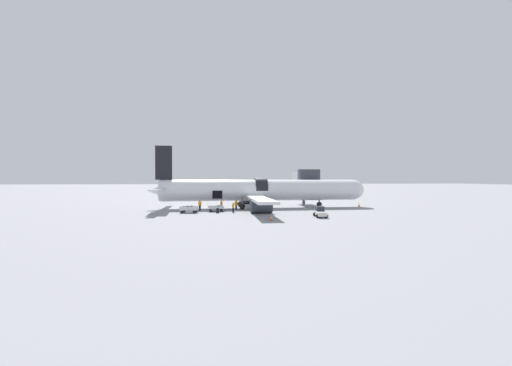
{
  "coord_description": "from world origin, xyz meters",
  "views": [
    {
      "loc": [
        -7.03,
        -51.65,
        5.38
      ],
      "look_at": [
        0.03,
        1.83,
        4.59
      ],
      "focal_mm": 22.0,
      "sensor_mm": 36.0,
      "label": 1
    }
  ],
  "objects_px": {
    "airplane": "(258,191)",
    "ground_crew_supervisor": "(221,205)",
    "suitcase_on_tarmac_spare": "(218,211)",
    "ground_crew_driver": "(200,205)",
    "baggage_tug_lead": "(260,206)",
    "baggage_cart_loading": "(216,209)",
    "ground_crew_loader_b": "(233,207)",
    "ground_crew_loader_a": "(236,205)",
    "baggage_tug_mid": "(320,213)",
    "baggage_cart_queued": "(189,210)"
  },
  "relations": [
    {
      "from": "baggage_cart_loading",
      "to": "baggage_cart_queued",
      "type": "height_order",
      "value": "baggage_cart_queued"
    },
    {
      "from": "baggage_cart_queued",
      "to": "ground_crew_supervisor",
      "type": "xyz_separation_m",
      "value": [
        5.1,
        3.94,
        0.36
      ]
    },
    {
      "from": "ground_crew_driver",
      "to": "suitcase_on_tarmac_spare",
      "type": "bearing_deg",
      "value": -54.4
    },
    {
      "from": "airplane",
      "to": "ground_crew_supervisor",
      "type": "relative_size",
      "value": 24.35
    },
    {
      "from": "suitcase_on_tarmac_spare",
      "to": "airplane",
      "type": "bearing_deg",
      "value": 46.47
    },
    {
      "from": "ground_crew_loader_b",
      "to": "ground_crew_supervisor",
      "type": "bearing_deg",
      "value": 112.06
    },
    {
      "from": "airplane",
      "to": "baggage_cart_loading",
      "type": "relative_size",
      "value": 11.44
    },
    {
      "from": "baggage_tug_lead",
      "to": "ground_crew_loader_b",
      "type": "height_order",
      "value": "baggage_tug_lead"
    },
    {
      "from": "baggage_cart_queued",
      "to": "ground_crew_loader_a",
      "type": "distance_m",
      "value": 8.45
    },
    {
      "from": "ground_crew_loader_b",
      "to": "suitcase_on_tarmac_spare",
      "type": "bearing_deg",
      "value": -164.3
    },
    {
      "from": "ground_crew_driver",
      "to": "ground_crew_supervisor",
      "type": "bearing_deg",
      "value": 14.36
    },
    {
      "from": "ground_crew_loader_a",
      "to": "ground_crew_driver",
      "type": "height_order",
      "value": "ground_crew_driver"
    },
    {
      "from": "baggage_cart_loading",
      "to": "ground_crew_driver",
      "type": "xyz_separation_m",
      "value": [
        -2.74,
        1.64,
        0.48
      ]
    },
    {
      "from": "baggage_cart_queued",
      "to": "ground_crew_supervisor",
      "type": "distance_m",
      "value": 6.46
    },
    {
      "from": "baggage_tug_mid",
      "to": "baggage_cart_loading",
      "type": "bearing_deg",
      "value": 146.72
    },
    {
      "from": "ground_crew_loader_a",
      "to": "ground_crew_driver",
      "type": "distance_m",
      "value": 6.14
    },
    {
      "from": "airplane",
      "to": "baggage_cart_loading",
      "type": "height_order",
      "value": "airplane"
    },
    {
      "from": "baggage_tug_mid",
      "to": "ground_crew_loader_b",
      "type": "bearing_deg",
      "value": 146.83
    },
    {
      "from": "ground_crew_loader_a",
      "to": "suitcase_on_tarmac_spare",
      "type": "relative_size",
      "value": 2.12
    },
    {
      "from": "baggage_tug_lead",
      "to": "ground_crew_loader_a",
      "type": "bearing_deg",
      "value": 161.2
    },
    {
      "from": "baggage_tug_lead",
      "to": "ground_crew_supervisor",
      "type": "distance_m",
      "value": 6.56
    },
    {
      "from": "baggage_cart_loading",
      "to": "baggage_tug_lead",
      "type": "bearing_deg",
      "value": 7.72
    },
    {
      "from": "ground_crew_loader_b",
      "to": "baggage_cart_loading",
      "type": "bearing_deg",
      "value": 146.2
    },
    {
      "from": "baggage_tug_lead",
      "to": "ground_crew_driver",
      "type": "distance_m",
      "value": 9.99
    },
    {
      "from": "ground_crew_supervisor",
      "to": "baggage_cart_loading",
      "type": "bearing_deg",
      "value": -108.69
    },
    {
      "from": "baggage_tug_lead",
      "to": "baggage_cart_loading",
      "type": "relative_size",
      "value": 0.94
    },
    {
      "from": "baggage_tug_lead",
      "to": "ground_crew_supervisor",
      "type": "bearing_deg",
      "value": 166.04
    },
    {
      "from": "ground_crew_driver",
      "to": "ground_crew_supervisor",
      "type": "distance_m",
      "value": 3.72
    },
    {
      "from": "ground_crew_driver",
      "to": "suitcase_on_tarmac_spare",
      "type": "distance_m",
      "value": 5.05
    },
    {
      "from": "ground_crew_loader_a",
      "to": "suitcase_on_tarmac_spare",
      "type": "xyz_separation_m",
      "value": [
        -3.18,
        -4.73,
        -0.55
      ]
    },
    {
      "from": "baggage_tug_mid",
      "to": "ground_crew_driver",
      "type": "xyz_separation_m",
      "value": [
        -17.02,
        11.02,
        0.32
      ]
    },
    {
      "from": "baggage_cart_loading",
      "to": "baggage_cart_queued",
      "type": "distance_m",
      "value": 4.46
    },
    {
      "from": "suitcase_on_tarmac_spare",
      "to": "ground_crew_supervisor",
      "type": "bearing_deg",
      "value": 82.19
    },
    {
      "from": "airplane",
      "to": "baggage_cart_queued",
      "type": "xyz_separation_m",
      "value": [
        -11.8,
        -6.72,
        -2.62
      ]
    },
    {
      "from": "ground_crew_supervisor",
      "to": "suitcase_on_tarmac_spare",
      "type": "bearing_deg",
      "value": -97.81
    },
    {
      "from": "ground_crew_loader_a",
      "to": "baggage_tug_lead",
      "type": "bearing_deg",
      "value": -18.8
    },
    {
      "from": "ground_crew_supervisor",
      "to": "airplane",
      "type": "bearing_deg",
      "value": 22.53
    },
    {
      "from": "ground_crew_loader_b",
      "to": "ground_crew_supervisor",
      "type": "distance_m",
      "value": 4.65
    },
    {
      "from": "baggage_tug_mid",
      "to": "ground_crew_supervisor",
      "type": "bearing_deg",
      "value": 138.34
    },
    {
      "from": "baggage_cart_queued",
      "to": "suitcase_on_tarmac_spare",
      "type": "distance_m",
      "value": 4.54
    },
    {
      "from": "baggage_cart_queued",
      "to": "ground_crew_loader_a",
      "type": "xyz_separation_m",
      "value": [
        7.6,
        3.68,
        0.4
      ]
    },
    {
      "from": "ground_crew_supervisor",
      "to": "baggage_tug_mid",
      "type": "bearing_deg",
      "value": -41.66
    },
    {
      "from": "suitcase_on_tarmac_spare",
      "to": "ground_crew_loader_a",
      "type": "bearing_deg",
      "value": 56.04
    },
    {
      "from": "baggage_cart_queued",
      "to": "ground_crew_loader_b",
      "type": "xyz_separation_m",
      "value": [
        6.85,
        -0.37,
        0.31
      ]
    },
    {
      "from": "ground_crew_driver",
      "to": "baggage_tug_lead",
      "type": "bearing_deg",
      "value": -3.79
    },
    {
      "from": "airplane",
      "to": "ground_crew_driver",
      "type": "xyz_separation_m",
      "value": [
        -10.3,
        -3.7,
        -2.17
      ]
    },
    {
      "from": "baggage_cart_loading",
      "to": "ground_crew_loader_b",
      "type": "height_order",
      "value": "ground_crew_loader_b"
    },
    {
      "from": "baggage_cart_loading",
      "to": "baggage_cart_queued",
      "type": "bearing_deg",
      "value": -161.94
    },
    {
      "from": "ground_crew_loader_b",
      "to": "baggage_tug_mid",
      "type": "bearing_deg",
      "value": -33.17
    },
    {
      "from": "airplane",
      "to": "baggage_tug_lead",
      "type": "relative_size",
      "value": 12.16
    }
  ]
}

